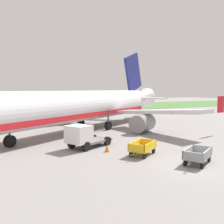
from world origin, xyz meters
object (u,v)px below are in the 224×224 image
Objects in this scene: airplane at (87,106)px; service_truck_beside_carts at (83,136)px; baggage_cart_second_in_row at (198,155)px; baggage_cart_third_in_row at (143,148)px; traffic_cone_near_plane at (107,149)px.

airplane is 7.12× the size of service_truck_beside_carts.
baggage_cart_second_in_row is 0.73× the size of service_truck_beside_carts.
baggage_cart_third_in_row is 6.08× the size of traffic_cone_near_plane.
airplane is 13.94m from baggage_cart_third_in_row.
service_truck_beside_carts reaches higher than traffic_cone_near_plane.
airplane is at bearing 86.21° from baggage_cart_third_in_row.
service_truck_beside_carts is at bearing 128.42° from baggage_cart_third_in_row.
baggage_cart_second_in_row and baggage_cart_third_in_row have the same top height.
baggage_cart_second_in_row is at bearing -61.95° from baggage_cart_third_in_row.
airplane is at bearing 75.67° from traffic_cone_near_plane.
baggage_cart_third_in_row is 5.45m from service_truck_beside_carts.
service_truck_beside_carts is (-5.38, 8.03, 0.50)m from baggage_cart_second_in_row.
service_truck_beside_carts is at bearing 123.85° from baggage_cart_second_in_row.
baggage_cart_third_in_row is at bearing 118.05° from baggage_cart_second_in_row.
airplane reaches higher than baggage_cart_second_in_row.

